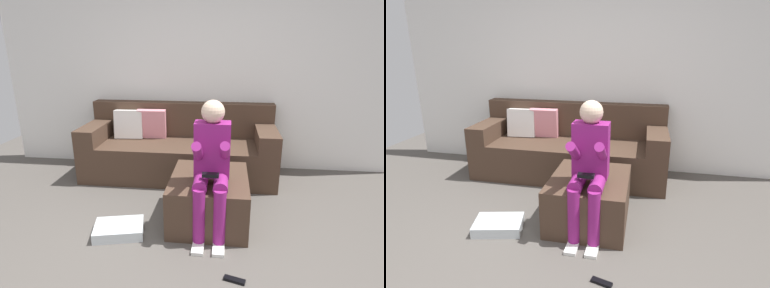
% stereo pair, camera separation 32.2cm
% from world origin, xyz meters
% --- Properties ---
extents(ground_plane, '(7.00, 7.00, 0.00)m').
position_xyz_m(ground_plane, '(0.00, 0.00, 0.00)').
color(ground_plane, '#544F49').
extents(wall_back, '(5.38, 0.10, 2.76)m').
position_xyz_m(wall_back, '(0.00, 2.44, 1.38)').
color(wall_back, white).
rests_on(wall_back, ground_plane).
extents(couch_sectional, '(2.41, 0.85, 0.91)m').
position_xyz_m(couch_sectional, '(-0.25, 2.02, 0.34)').
color(couch_sectional, '#473326').
rests_on(couch_sectional, ground_plane).
extents(ottoman, '(0.72, 0.84, 0.45)m').
position_xyz_m(ottoman, '(0.22, 0.95, 0.23)').
color(ottoman, '#473326').
rests_on(ottoman, ground_plane).
extents(person_seated, '(0.31, 0.57, 1.20)m').
position_xyz_m(person_seated, '(0.25, 0.74, 0.67)').
color(person_seated, '#8C1E72').
rests_on(person_seated, ground_plane).
extents(storage_bin, '(0.49, 0.40, 0.10)m').
position_xyz_m(storage_bin, '(-0.57, 0.60, 0.05)').
color(storage_bin, silver).
rests_on(storage_bin, ground_plane).
extents(remote_near_ottoman, '(0.16, 0.09, 0.02)m').
position_xyz_m(remote_near_ottoman, '(0.46, 0.12, 0.01)').
color(remote_near_ottoman, black).
rests_on(remote_near_ottoman, ground_plane).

